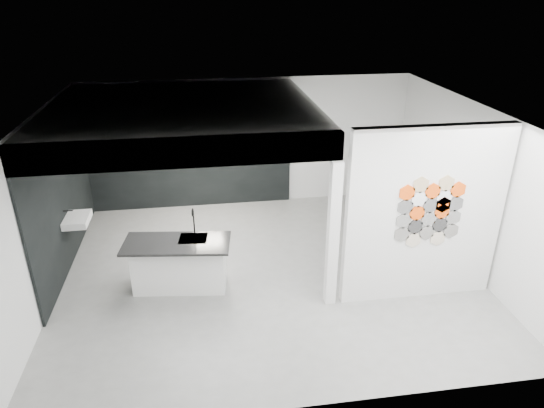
{
  "coord_description": "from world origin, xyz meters",
  "views": [
    {
      "loc": [
        -1.01,
        -7.12,
        4.6
      ],
      "look_at": [
        0.1,
        0.3,
        1.15
      ],
      "focal_mm": 32.0,
      "sensor_mm": 36.0,
      "label": 1
    }
  ],
  "objects_px": {
    "wall_basin": "(77,220)",
    "glass_bowl": "(257,145)",
    "stockpot": "(129,150)",
    "bottle_dark": "(167,148)",
    "glass_vase": "(257,144)",
    "utensil_cup": "(165,150)",
    "partition_panel": "(425,216)",
    "kettle": "(235,145)",
    "kitchen_island": "(179,263)"
  },
  "relations": [
    {
      "from": "wall_basin",
      "to": "glass_bowl",
      "type": "xyz_separation_m",
      "value": [
        3.39,
        2.07,
        0.53
      ]
    },
    {
      "from": "stockpot",
      "to": "bottle_dark",
      "type": "distance_m",
      "value": 0.78
    },
    {
      "from": "stockpot",
      "to": "glass_bowl",
      "type": "xyz_separation_m",
      "value": [
        2.68,
        0.0,
        -0.02
      ]
    },
    {
      "from": "glass_vase",
      "to": "bottle_dark",
      "type": "height_order",
      "value": "bottle_dark"
    },
    {
      "from": "bottle_dark",
      "to": "stockpot",
      "type": "bearing_deg",
      "value": 180.0
    },
    {
      "from": "stockpot",
      "to": "utensil_cup",
      "type": "distance_m",
      "value": 0.74
    },
    {
      "from": "partition_panel",
      "to": "kettle",
      "type": "height_order",
      "value": "partition_panel"
    },
    {
      "from": "kitchen_island",
      "to": "utensil_cup",
      "type": "distance_m",
      "value": 3.27
    },
    {
      "from": "glass_vase",
      "to": "kettle",
      "type": "bearing_deg",
      "value": 180.0
    },
    {
      "from": "kitchen_island",
      "to": "glass_bowl",
      "type": "bearing_deg",
      "value": 69.36
    },
    {
      "from": "glass_bowl",
      "to": "utensil_cup",
      "type": "distance_m",
      "value": 1.94
    },
    {
      "from": "kitchen_island",
      "to": "kettle",
      "type": "relative_size",
      "value": 9.84
    },
    {
      "from": "glass_bowl",
      "to": "partition_panel",
      "type": "bearing_deg",
      "value": -61.77
    },
    {
      "from": "kitchen_island",
      "to": "kettle",
      "type": "distance_m",
      "value": 3.47
    },
    {
      "from": "kettle",
      "to": "utensil_cup",
      "type": "distance_m",
      "value": 1.48
    },
    {
      "from": "wall_basin",
      "to": "glass_bowl",
      "type": "relative_size",
      "value": 3.78
    },
    {
      "from": "wall_basin",
      "to": "bottle_dark",
      "type": "distance_m",
      "value": 2.6
    },
    {
      "from": "partition_panel",
      "to": "kettle",
      "type": "bearing_deg",
      "value": 123.26
    },
    {
      "from": "glass_bowl",
      "to": "utensil_cup",
      "type": "relative_size",
      "value": 1.45
    },
    {
      "from": "wall_basin",
      "to": "kitchen_island",
      "type": "bearing_deg",
      "value": -31.26
    },
    {
      "from": "partition_panel",
      "to": "utensil_cup",
      "type": "bearing_deg",
      "value": 136.1
    },
    {
      "from": "kitchen_island",
      "to": "stockpot",
      "type": "height_order",
      "value": "stockpot"
    },
    {
      "from": "glass_bowl",
      "to": "bottle_dark",
      "type": "bearing_deg",
      "value": 180.0
    },
    {
      "from": "stockpot",
      "to": "bottle_dark",
      "type": "bearing_deg",
      "value": 0.0
    },
    {
      "from": "wall_basin",
      "to": "glass_vase",
      "type": "xyz_separation_m",
      "value": [
        3.39,
        2.07,
        0.55
      ]
    },
    {
      "from": "kitchen_island",
      "to": "bottle_dark",
      "type": "height_order",
      "value": "bottle_dark"
    },
    {
      "from": "partition_panel",
      "to": "kettle",
      "type": "xyz_separation_m",
      "value": [
        -2.54,
        3.87,
        -0.0
      ]
    },
    {
      "from": "wall_basin",
      "to": "glass_bowl",
      "type": "height_order",
      "value": "glass_bowl"
    },
    {
      "from": "kitchen_island",
      "to": "glass_bowl",
      "type": "relative_size",
      "value": 11.01
    },
    {
      "from": "stockpot",
      "to": "glass_vase",
      "type": "distance_m",
      "value": 2.68
    },
    {
      "from": "kettle",
      "to": "utensil_cup",
      "type": "relative_size",
      "value": 1.62
    },
    {
      "from": "kitchen_island",
      "to": "stockpot",
      "type": "bearing_deg",
      "value": 115.55
    },
    {
      "from": "wall_basin",
      "to": "stockpot",
      "type": "distance_m",
      "value": 2.25
    },
    {
      "from": "kettle",
      "to": "wall_basin",
      "type": "bearing_deg",
      "value": -159.42
    },
    {
      "from": "kitchen_island",
      "to": "glass_bowl",
      "type": "xyz_separation_m",
      "value": [
        1.65,
        3.12,
        0.92
      ]
    },
    {
      "from": "kitchen_island",
      "to": "partition_panel",
      "type": "bearing_deg",
      "value": -4.08
    },
    {
      "from": "stockpot",
      "to": "kettle",
      "type": "bearing_deg",
      "value": 0.0
    },
    {
      "from": "kitchen_island",
      "to": "kettle",
      "type": "bearing_deg",
      "value": 76.36
    },
    {
      "from": "glass_bowl",
      "to": "glass_vase",
      "type": "height_order",
      "value": "glass_vase"
    },
    {
      "from": "partition_panel",
      "to": "kitchen_island",
      "type": "bearing_deg",
      "value": 168.71
    },
    {
      "from": "kettle",
      "to": "glass_vase",
      "type": "height_order",
      "value": "glass_vase"
    },
    {
      "from": "wall_basin",
      "to": "kitchen_island",
      "type": "xyz_separation_m",
      "value": [
        1.74,
        -1.06,
        -0.4
      ]
    },
    {
      "from": "wall_basin",
      "to": "glass_bowl",
      "type": "distance_m",
      "value": 4.0
    },
    {
      "from": "glass_bowl",
      "to": "utensil_cup",
      "type": "bearing_deg",
      "value": 180.0
    },
    {
      "from": "kitchen_island",
      "to": "bottle_dark",
      "type": "bearing_deg",
      "value": 101.95
    },
    {
      "from": "partition_panel",
      "to": "utensil_cup",
      "type": "xyz_separation_m",
      "value": [
        -4.02,
        3.87,
        -0.03
      ]
    },
    {
      "from": "stockpot",
      "to": "kettle",
      "type": "distance_m",
      "value": 2.22
    },
    {
      "from": "wall_basin",
      "to": "glass_vase",
      "type": "height_order",
      "value": "glass_vase"
    },
    {
      "from": "glass_vase",
      "to": "utensil_cup",
      "type": "distance_m",
      "value": 1.94
    },
    {
      "from": "partition_panel",
      "to": "wall_basin",
      "type": "distance_m",
      "value": 5.78
    }
  ]
}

